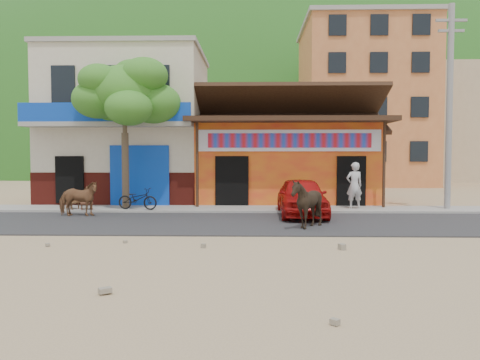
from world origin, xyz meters
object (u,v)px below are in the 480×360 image
(tree, at_px, (125,133))
(cafe_chair_right, at_px, (87,197))
(cow_tan, at_px, (78,199))
(pedestrian, at_px, (354,185))
(cafe_chair_left, at_px, (71,196))
(utility_pole, at_px, (449,107))
(scooter, at_px, (138,199))
(red_car, at_px, (302,197))
(cow_dark, at_px, (307,204))

(tree, bearing_deg, cafe_chair_right, -160.35)
(cow_tan, xyz_separation_m, pedestrian, (10.31, 2.00, 0.36))
(cafe_chair_left, bearing_deg, cow_tan, -41.41)
(utility_pole, bearing_deg, cafe_chair_right, -177.18)
(cow_tan, xyz_separation_m, scooter, (1.81, 1.40, -0.13))
(cow_tan, height_order, red_car, red_car)
(tree, relative_size, scooter, 3.74)
(cow_dark, height_order, red_car, cow_dark)
(utility_pole, relative_size, cafe_chair_left, 7.93)
(cow_dark, bearing_deg, cafe_chair_right, -129.29)
(pedestrian, bearing_deg, red_car, 24.28)
(cow_tan, relative_size, cafe_chair_right, 1.51)
(utility_pole, bearing_deg, tree, -179.10)
(tree, xyz_separation_m, utility_pole, (12.80, 0.20, 1.00))
(cow_tan, bearing_deg, tree, -32.59)
(utility_pole, distance_m, cow_tan, 14.58)
(cafe_chair_left, bearing_deg, cow_dark, -5.74)
(pedestrian, bearing_deg, cafe_chair_right, -9.23)
(tree, relative_size, cafe_chair_left, 5.95)
(scooter, xyz_separation_m, cafe_chair_right, (-2.00, 0.00, 0.08))
(cow_dark, relative_size, pedestrian, 0.80)
(cow_tan, height_order, cafe_chair_left, cow_tan)
(utility_pole, height_order, cafe_chair_left, utility_pole)
(cow_tan, height_order, scooter, cow_tan)
(scooter, xyz_separation_m, cafe_chair_left, (-2.66, 0.12, 0.08))
(tree, distance_m, cafe_chair_right, 2.91)
(pedestrian, bearing_deg, cafe_chair_left, -10.04)
(cafe_chair_left, relative_size, cafe_chair_right, 1.01)
(tree, height_order, cow_dark, tree)
(cafe_chair_left, bearing_deg, cafe_chair_right, 8.97)
(red_car, distance_m, scooter, 6.34)
(scooter, bearing_deg, cow_tan, 139.87)
(pedestrian, height_order, cafe_chair_right, pedestrian)
(red_car, distance_m, cafe_chair_right, 8.32)
(cafe_chair_right, bearing_deg, cow_dark, -48.84)
(utility_pole, distance_m, cafe_chair_left, 15.27)
(utility_pole, relative_size, cafe_chair_right, 8.04)
(cow_tan, height_order, cow_dark, cow_dark)
(scooter, bearing_deg, utility_pole, -74.62)
(tree, bearing_deg, cow_dark, -33.87)
(cafe_chair_right, bearing_deg, tree, -2.93)
(pedestrian, bearing_deg, tree, -11.87)
(scooter, height_order, cafe_chair_left, cafe_chair_left)
(tree, xyz_separation_m, cow_tan, (-1.21, -1.90, -2.44))
(red_car, height_order, pedestrian, pedestrian)
(cow_tan, relative_size, cow_dark, 1.02)
(cafe_chair_left, bearing_deg, scooter, 16.83)
(red_car, bearing_deg, cafe_chair_left, 172.16)
(scooter, bearing_deg, pedestrian, -73.88)
(utility_pole, relative_size, cow_dark, 5.41)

